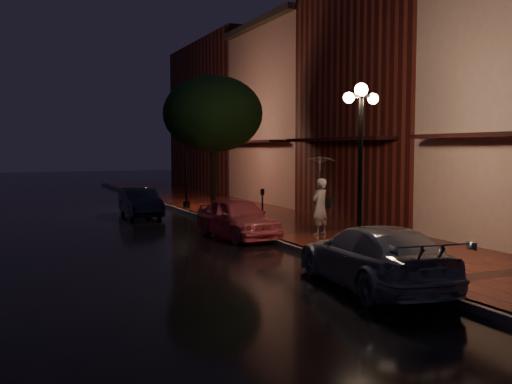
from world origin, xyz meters
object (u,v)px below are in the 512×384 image
streetlamp_far (186,155)px  street_tree (213,116)px  parking_meter (262,203)px  pink_car (238,218)px  navy_car (140,202)px  silver_car (373,256)px  streetlamp_near (360,161)px  woman_with_umbrella (320,183)px

streetlamp_far → street_tree: (0.26, -3.01, 1.64)m
street_tree → parking_meter: street_tree is taller
pink_car → navy_car: pink_car is taller
navy_car → streetlamp_far: bearing=31.6°
parking_meter → silver_car: bearing=-122.1°
parking_meter → street_tree: bearing=73.7°
street_tree → navy_car: bearing=150.0°
street_tree → navy_car: 4.83m
silver_car → streetlamp_far: bearing=-85.9°
streetlamp_near → parking_meter: (0.65, 6.99, -1.66)m
navy_car → streetlamp_near: bearing=-76.8°
streetlamp_far → parking_meter: (0.65, -7.01, -1.66)m
streetlamp_near → street_tree: bearing=88.7°
silver_car → parking_meter: parking_meter is taller
parking_meter → streetlamp_far: bearing=73.4°
pink_car → navy_car: bearing=97.9°
street_tree → pink_car: 6.70m
streetlamp_near → street_tree: (0.26, 10.99, 1.64)m
pink_car → silver_car: silver_car is taller
pink_car → woman_with_umbrella: 2.91m
streetlamp_near → pink_car: bearing=99.9°
street_tree → navy_car: size_ratio=1.55×
streetlamp_near → street_tree: size_ratio=0.74×
streetlamp_near → woman_with_umbrella: (1.30, 4.04, -0.78)m
pink_car → parking_meter: parking_meter is taller
streetlamp_near → street_tree: street_tree is taller
silver_car → woman_with_umbrella: woman_with_umbrella is taller
street_tree → parking_meter: bearing=-84.4°
navy_car → silver_car: bearing=-81.9°
streetlamp_near → pink_car: (-0.95, 5.47, -1.94)m
navy_car → silver_car: silver_car is taller
woman_with_umbrella → streetlamp_near: bearing=52.7°
pink_car → parking_meter: size_ratio=2.96×
streetlamp_far → woman_with_umbrella: bearing=-82.6°
streetlamp_near → pink_car: streetlamp_near is taller
woman_with_umbrella → navy_car: bearing=-85.6°
streetlamp_far → woman_with_umbrella: streetlamp_far is taller
woman_with_umbrella → street_tree: bearing=-101.0°
pink_car → navy_car: (-1.55, 7.12, -0.04)m
street_tree → streetlamp_far: bearing=94.9°
streetlamp_far → streetlamp_near: bearing=-90.0°
pink_car → silver_car: (0.00, -7.35, 0.00)m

